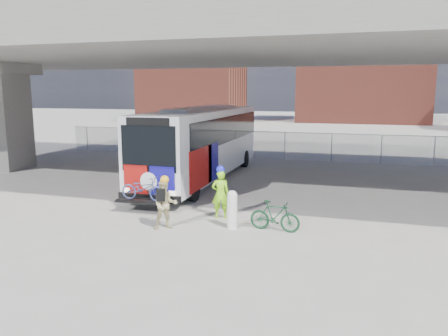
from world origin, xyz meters
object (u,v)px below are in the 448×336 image
at_px(cyclist_hivis, 220,193).
at_px(bike_parked, 275,216).
at_px(cyclist_tan, 165,204).
at_px(bus, 202,138).
at_px(bollard, 232,208).

bearing_deg(cyclist_hivis, bike_parked, 137.83).
relative_size(cyclist_hivis, cyclist_tan, 1.06).
xyz_separation_m(bus, bike_parked, (5.06, -7.26, -1.61)).
distance_m(cyclist_hivis, bike_parked, 2.36).
relative_size(bus, bike_parked, 7.79).
relative_size(bollard, cyclist_tan, 0.72).
bearing_deg(bus, cyclist_hivis, -65.12).
relative_size(cyclist_tan, bike_parked, 1.08).
height_order(bollard, bike_parked, bollard).
height_order(bollard, cyclist_hivis, cyclist_hivis).
xyz_separation_m(cyclist_hivis, cyclist_tan, (-1.34, -1.77, -0.07)).
bearing_deg(cyclist_hivis, cyclist_tan, 34.44).
bearing_deg(cyclist_hivis, bollard, 105.90).
relative_size(cyclist_hivis, bike_parked, 1.15).
height_order(bus, bike_parked, bus).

